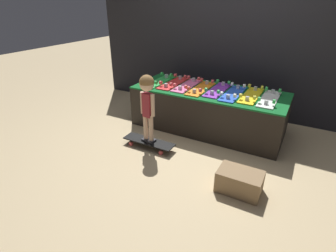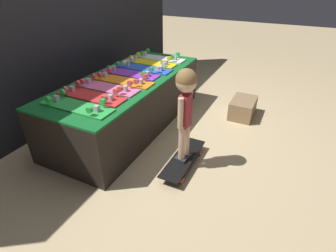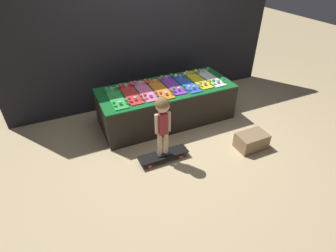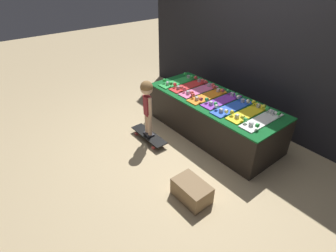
# 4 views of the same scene
# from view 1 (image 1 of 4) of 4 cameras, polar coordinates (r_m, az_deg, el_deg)

# --- Properties ---
(ground_plane) EXTENTS (16.00, 16.00, 0.00)m
(ground_plane) POSITION_cam_1_polar(r_m,az_deg,el_deg) (3.49, 5.45, -3.49)
(ground_plane) COLOR tan
(back_wall) EXTENTS (4.72, 0.10, 2.20)m
(back_wall) POSITION_cam_1_polar(r_m,az_deg,el_deg) (4.30, 13.51, 17.25)
(back_wall) COLOR black
(back_wall) RESTS_ON ground_plane
(display_rack) EXTENTS (2.07, 0.85, 0.58)m
(display_rack) POSITION_cam_1_polar(r_m,az_deg,el_deg) (3.77, 8.65, 3.56)
(display_rack) COLOR black
(display_rack) RESTS_ON ground_plane
(skateboard_green_on_rack) EXTENTS (0.20, 0.68, 0.09)m
(skateboard_green_on_rack) POSITION_cam_1_polar(r_m,az_deg,el_deg) (3.97, -1.94, 9.75)
(skateboard_green_on_rack) COLOR green
(skateboard_green_on_rack) RESTS_ON display_rack
(skateboard_red_on_rack) EXTENTS (0.20, 0.68, 0.09)m
(skateboard_red_on_rack) POSITION_cam_1_polar(r_m,az_deg,el_deg) (3.89, 1.18, 9.40)
(skateboard_red_on_rack) COLOR red
(skateboard_red_on_rack) RESTS_ON display_rack
(skateboard_pink_on_rack) EXTENTS (0.20, 0.68, 0.09)m
(skateboard_pink_on_rack) POSITION_cam_1_polar(r_m,az_deg,el_deg) (3.79, 4.21, 8.89)
(skateboard_pink_on_rack) COLOR pink
(skateboard_pink_on_rack) RESTS_ON display_rack
(skateboard_orange_on_rack) EXTENTS (0.20, 0.68, 0.09)m
(skateboard_orange_on_rack) POSITION_cam_1_polar(r_m,az_deg,el_deg) (3.68, 7.18, 8.20)
(skateboard_orange_on_rack) COLOR orange
(skateboard_orange_on_rack) RESTS_ON display_rack
(skateboard_purple_on_rack) EXTENTS (0.20, 0.68, 0.09)m
(skateboard_purple_on_rack) POSITION_cam_1_polar(r_m,az_deg,el_deg) (3.65, 10.79, 7.81)
(skateboard_purple_on_rack) COLOR purple
(skateboard_purple_on_rack) RESTS_ON display_rack
(skateboard_blue_on_rack) EXTENTS (0.20, 0.68, 0.09)m
(skateboard_blue_on_rack) POSITION_cam_1_polar(r_m,az_deg,el_deg) (3.55, 13.99, 6.96)
(skateboard_blue_on_rack) COLOR blue
(skateboard_blue_on_rack) RESTS_ON display_rack
(skateboard_yellow_on_rack) EXTENTS (0.20, 0.68, 0.09)m
(skateboard_yellow_on_rack) POSITION_cam_1_polar(r_m,az_deg,el_deg) (3.54, 17.69, 6.46)
(skateboard_yellow_on_rack) COLOR yellow
(skateboard_yellow_on_rack) RESTS_ON display_rack
(skateboard_white_on_rack) EXTENTS (0.20, 0.68, 0.09)m
(skateboard_white_on_rack) POSITION_cam_1_polar(r_m,az_deg,el_deg) (3.50, 21.21, 5.64)
(skateboard_white_on_rack) COLOR white
(skateboard_white_on_rack) RESTS_ON display_rack
(skateboard_on_floor) EXTENTS (0.68, 0.19, 0.09)m
(skateboard_on_floor) POSITION_cam_1_polar(r_m,az_deg,el_deg) (3.33, -4.18, -3.49)
(skateboard_on_floor) COLOR black
(skateboard_on_floor) RESTS_ON ground_plane
(child) EXTENTS (0.20, 0.17, 0.85)m
(child) POSITION_cam_1_polar(r_m,az_deg,el_deg) (3.08, -4.55, 6.45)
(child) COLOR #2D2D33
(child) RESTS_ON skateboard_on_floor
(storage_box) EXTENTS (0.42, 0.27, 0.22)m
(storage_box) POSITION_cam_1_polar(r_m,az_deg,el_deg) (2.70, 15.29, -11.58)
(storage_box) COLOR #8E704C
(storage_box) RESTS_ON ground_plane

